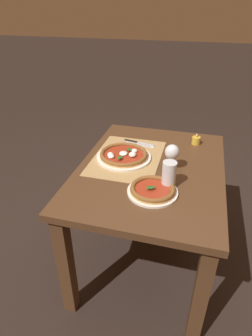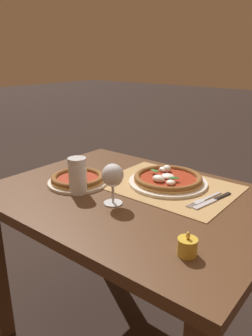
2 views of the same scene
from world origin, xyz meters
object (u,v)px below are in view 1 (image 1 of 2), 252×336
object	(u,v)px
pizza_near	(124,155)
pint_glass	(169,175)
votive_candle	(196,141)
wine_glass	(172,153)
knife	(139,143)
pizza_far	(153,190)
fork	(140,145)

from	to	relation	value
pizza_near	pint_glass	bearing A→B (deg)	52.81
votive_candle	wine_glass	bearing A→B (deg)	-17.61
pint_glass	votive_candle	distance (m)	0.56
pint_glass	knife	size ratio (longest dim) A/B	0.68
wine_glass	pint_glass	distance (m)	0.18
pizza_far	wine_glass	bearing A→B (deg)	166.83
fork	knife	distance (m)	0.03
knife	votive_candle	world-z (taller)	votive_candle
pizza_far	knife	distance (m)	0.56
pizza_near	wine_glass	distance (m)	0.31
knife	votive_candle	xyz separation A→B (m)	(-0.09, 0.37, 0.02)
pizza_near	votive_candle	world-z (taller)	votive_candle
pizza_far	pint_glass	distance (m)	0.11
votive_candle	knife	bearing A→B (deg)	-75.80
pizza_near	pizza_far	distance (m)	0.38
knife	pizza_far	bearing A→B (deg)	19.60
pizza_far	knife	world-z (taller)	pizza_far
wine_glass	votive_candle	bearing A→B (deg)	162.39
wine_glass	knife	size ratio (longest dim) A/B	0.72
pizza_far	wine_glass	size ratio (longest dim) A/B	1.65
pizza_far	pint_glass	size ratio (longest dim) A/B	1.76
pizza_near	pizza_far	size ratio (longest dim) A/B	1.30
votive_candle	fork	bearing A→B (deg)	-71.11
wine_glass	knife	distance (m)	0.39
pizza_near	pint_glass	size ratio (longest dim) A/B	2.29
pizza_far	fork	bearing A→B (deg)	-160.45
pizza_far	knife	xyz separation A→B (m)	(-0.53, -0.19, -0.01)
pint_glass	fork	world-z (taller)	pint_glass
pizza_far	fork	distance (m)	0.53
pizza_far	pizza_near	bearing A→B (deg)	-142.28
fork	knife	size ratio (longest dim) A/B	0.93
wine_glass	fork	bearing A→B (deg)	-137.27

